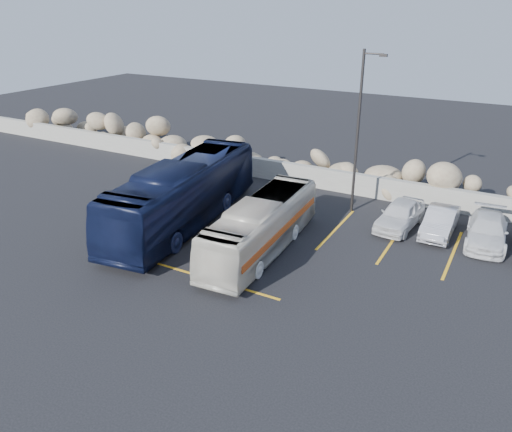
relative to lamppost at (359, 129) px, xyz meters
The scene contains 10 objects.
ground 10.73m from the lamppost, 105.05° to the right, with size 90.00×90.00×0.00m, color black.
seawall 5.14m from the lamppost, 135.63° to the left, with size 60.00×0.40×1.20m, color gray.
riprap_pile 5.40m from the lamppost, 124.63° to the left, with size 54.00×2.80×2.60m, color #977F63, non-canonical shape.
parking_lines 6.18m from the lamppost, 62.01° to the right, with size 18.16×9.36×0.01m.
lamppost is the anchor object (origin of this frame).
vintage_bus 7.20m from the lamppost, 108.25° to the right, with size 1.96×8.38×2.33m, color silver.
tour_coach 9.00m from the lamppost, 141.18° to the right, with size 2.60×11.10×3.09m, color #0F1532.
car_a 4.55m from the lamppost, 17.56° to the right, with size 1.54×3.84×1.31m, color silver.
car_b 5.79m from the lamppost, ahead, with size 1.27×3.65×1.20m, color #B8B7BD.
car_c 7.44m from the lamppost, ahead, with size 1.67×4.11×1.19m, color silver.
Camera 1 is at (9.66, -13.73, 9.96)m, focal length 35.00 mm.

